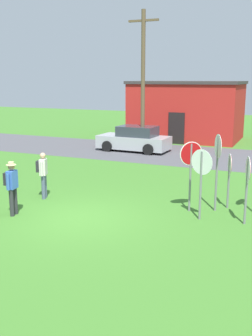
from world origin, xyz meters
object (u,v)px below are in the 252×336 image
stop_sign_far_back (247,178)px  person_on_left (43,172)px  stop_sign_low_front (191,164)px  stop_sign_rear_right (218,159)px  stop_sign_nearest (201,172)px  utility_pole (143,80)px  parked_car_on_street (135,140)px  stop_sign_tallest (229,172)px  person_in_blue (12,184)px

stop_sign_far_back → person_on_left: size_ratio=1.22×
stop_sign_low_front → stop_sign_far_back: stop_sign_low_front is taller
stop_sign_rear_right → stop_sign_nearest: 1.10m
stop_sign_low_front → stop_sign_far_back: size_ratio=1.12×
stop_sign_low_front → stop_sign_nearest: stop_sign_low_front is taller
utility_pole → parked_car_on_street: bearing=170.0°
stop_sign_low_front → stop_sign_far_back: bearing=-15.8°
stop_sign_low_front → stop_sign_tallest: 1.42m
utility_pole → person_in_blue: bearing=-88.4°
stop_sign_far_back → utility_pole: bearing=125.4°
stop_sign_nearest → stop_sign_tallest: size_ratio=1.18×
stop_sign_low_front → person_in_blue: stop_sign_low_front is taller
stop_sign_low_front → stop_sign_far_back: (1.84, -0.52, -0.18)m
utility_pole → parked_car_on_street: utility_pole is taller
stop_sign_far_back → stop_sign_tallest: stop_sign_far_back is taller
stop_sign_nearest → person_on_left: size_ratio=1.31×
parked_car_on_street → stop_sign_far_back: stop_sign_far_back is taller
stop_sign_tallest → person_in_blue: bearing=-150.7°
stop_sign_far_back → person_on_left: 7.10m
stop_sign_rear_right → stop_sign_tallest: stop_sign_rear_right is taller
stop_sign_low_front → stop_sign_nearest: (0.50, -0.65, -0.08)m
stop_sign_nearest → stop_sign_rear_right: bearing=75.2°
stop_sign_rear_right → person_on_left: size_ratio=1.51×
stop_sign_low_front → stop_sign_far_back: 1.92m
stop_sign_tallest → person_on_left: (-6.35, -1.53, -0.28)m
stop_sign_low_front → stop_sign_nearest: bearing=-52.4°
stop_sign_far_back → person_in_blue: bearing=-163.1°
utility_pole → stop_sign_rear_right: bearing=-56.3°
utility_pole → stop_sign_nearest: bearing=-60.2°
utility_pole → parked_car_on_street: size_ratio=1.85×
person_in_blue → person_on_left: 1.94m
stop_sign_low_front → stop_sign_tallest: bearing=37.5°
stop_sign_far_back → person_on_left: (-7.09, -0.16, -0.43)m
stop_sign_tallest → person_on_left: bearing=-166.5°
stop_sign_nearest → person_on_left: 5.77m
stop_sign_tallest → person_on_left: stop_sign_tallest is taller
utility_pole → stop_sign_tallest: (6.51, -8.82, -2.95)m
stop_sign_rear_right → utility_pole: bearing=123.7°
utility_pole → stop_sign_tallest: bearing=-53.6°
person_in_blue → utility_pole: bearing=91.6°
person_on_left → person_in_blue: bearing=-84.7°
stop_sign_low_front → person_on_left: stop_sign_low_front is taller
stop_sign_low_front → person_in_blue: size_ratio=1.33×
person_on_left → utility_pole: bearing=90.9°
stop_sign_far_back → stop_sign_tallest: 1.56m
stop_sign_tallest → stop_sign_low_front: bearing=-142.5°
utility_pole → stop_sign_nearest: 12.19m
utility_pole → stop_sign_rear_right: utility_pole is taller
person_in_blue → person_on_left: bearing=95.3°
stop_sign_nearest → parked_car_on_street: bearing=121.8°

